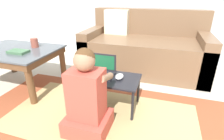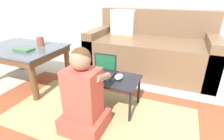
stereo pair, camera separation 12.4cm
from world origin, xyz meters
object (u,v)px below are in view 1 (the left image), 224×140
object	(u,v)px
person_seated	(87,100)
laptop_desk	(107,81)
laptop	(102,72)
computer_mouse	(119,77)
couch	(144,49)
book_on_table	(18,52)
cup_on_table	(35,43)
coffee_table	(16,55)

from	to	relation	value
person_seated	laptop_desk	bearing A→B (deg)	84.82
laptop_desk	laptop	distance (m)	0.10
computer_mouse	couch	bearing A→B (deg)	85.65
laptop	book_on_table	world-z (taller)	laptop
laptop	cup_on_table	distance (m)	0.96
laptop	book_on_table	distance (m)	0.96
laptop_desk	person_seated	size ratio (longest dim) A/B	0.87
laptop_desk	cup_on_table	size ratio (longest dim) A/B	5.69
computer_mouse	book_on_table	xyz separation A→B (m)	(-1.13, -0.01, 0.14)
computer_mouse	cup_on_table	bearing A→B (deg)	168.29
coffee_table	person_seated	distance (m)	1.22
computer_mouse	laptop_desk	bearing A→B (deg)	-175.30
couch	cup_on_table	bearing A→B (deg)	-144.29
person_seated	cup_on_table	size ratio (longest dim) A/B	6.57
laptop_desk	computer_mouse	bearing A→B (deg)	4.70
computer_mouse	book_on_table	distance (m)	1.14
book_on_table	laptop_desk	bearing A→B (deg)	-0.06
laptop	book_on_table	xyz separation A→B (m)	(-0.95, -0.04, 0.12)
laptop_desk	laptop	bearing A→B (deg)	145.53
coffee_table	laptop_desk	world-z (taller)	coffee_table
computer_mouse	book_on_table	bearing A→B (deg)	-179.55
coffee_table	laptop	size ratio (longest dim) A/B	3.99
couch	laptop_desk	size ratio (longest dim) A/B	2.75
cup_on_table	book_on_table	distance (m)	0.24
cup_on_table	laptop	bearing A→B (deg)	-12.02
laptop_desk	book_on_table	size ratio (longest dim) A/B	2.98
couch	book_on_table	distance (m)	1.64
book_on_table	couch	bearing A→B (deg)	42.07
cup_on_table	person_seated	bearing A→B (deg)	-32.84
computer_mouse	person_seated	world-z (taller)	person_seated
laptop	book_on_table	bearing A→B (deg)	-177.51
coffee_table	computer_mouse	distance (m)	1.28
coffee_table	book_on_table	bearing A→B (deg)	-33.19
cup_on_table	book_on_table	world-z (taller)	cup_on_table
person_seated	book_on_table	bearing A→B (deg)	158.86
laptop_desk	book_on_table	xyz separation A→B (m)	(-1.01, 0.00, 0.19)
laptop_desk	book_on_table	world-z (taller)	book_on_table
computer_mouse	person_seated	xyz separation A→B (m)	(-0.15, -0.39, -0.04)
couch	cup_on_table	world-z (taller)	couch
coffee_table	laptop	bearing A→B (deg)	-2.99
coffee_table	computer_mouse	world-z (taller)	coffee_table
person_seated	cup_on_table	xyz separation A→B (m)	(-0.95, 0.61, 0.22)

